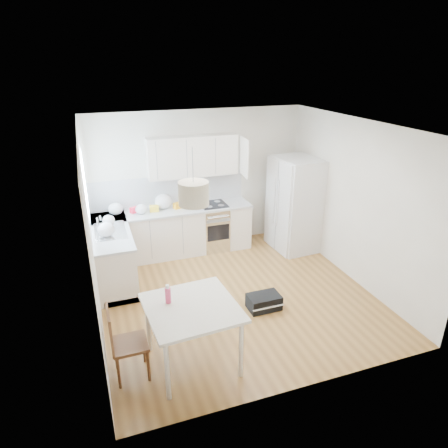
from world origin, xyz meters
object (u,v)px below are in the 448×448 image
Objects in this scene: refrigerator at (295,204)px; gym_bag at (264,302)px; dining_chair at (130,342)px; dining_table at (192,313)px.

gym_bag is at bearing -133.28° from refrigerator.
refrigerator is 3.73× the size of gym_bag.
refrigerator reaches higher than gym_bag.
refrigerator is at bearing 50.07° from gym_bag.
gym_bag is at bearing 19.03° from dining_chair.
refrigerator is at bearing 38.66° from dining_table.
dining_table is 2.30× the size of gym_bag.
dining_chair is at bearing 172.97° from dining_table.
refrigerator is 1.92× the size of dining_chair.
dining_table is at bearing -150.18° from gym_bag.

